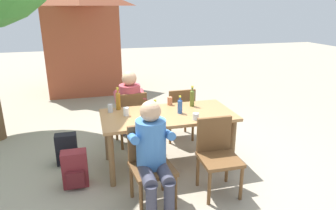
% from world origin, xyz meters
% --- Properties ---
extents(ground_plane, '(24.00, 24.00, 0.00)m').
position_xyz_m(ground_plane, '(0.00, 0.00, 0.00)').
color(ground_plane, gray).
extents(dining_table, '(1.74, 0.85, 0.74)m').
position_xyz_m(dining_table, '(0.00, 0.00, 0.65)').
color(dining_table, '#A37547').
rests_on(dining_table, ground_plane).
extents(chair_near_left, '(0.49, 0.49, 0.87)m').
position_xyz_m(chair_near_left, '(-0.40, -0.73, 0.49)').
color(chair_near_left, brown).
rests_on(chair_near_left, ground_plane).
extents(chair_far_left, '(0.48, 0.48, 0.87)m').
position_xyz_m(chair_far_left, '(-0.38, 0.73, 0.49)').
color(chair_far_left, brown).
rests_on(chair_far_left, ground_plane).
extents(chair_far_right, '(0.44, 0.44, 0.87)m').
position_xyz_m(chair_far_right, '(0.39, 0.73, 0.49)').
color(chair_far_right, brown).
rests_on(chair_far_right, ground_plane).
extents(chair_near_right, '(0.45, 0.45, 0.87)m').
position_xyz_m(chair_near_right, '(0.39, -0.73, 0.49)').
color(chair_near_right, brown).
rests_on(chair_near_right, ground_plane).
extents(person_in_white_shirt, '(0.47, 0.61, 1.18)m').
position_xyz_m(person_in_white_shirt, '(-0.39, -0.84, 0.66)').
color(person_in_white_shirt, '#3D70B2').
rests_on(person_in_white_shirt, ground_plane).
extents(person_in_plaid_shirt, '(0.47, 0.61, 1.18)m').
position_xyz_m(person_in_plaid_shirt, '(-0.39, 0.84, 0.66)').
color(person_in_plaid_shirt, '#B7424C').
rests_on(person_in_plaid_shirt, ground_plane).
extents(bottle_green, '(0.06, 0.06, 0.22)m').
position_xyz_m(bottle_green, '(-0.18, -0.05, 0.84)').
color(bottle_green, '#287A38').
rests_on(bottle_green, dining_table).
extents(bottle_amber, '(0.06, 0.06, 0.31)m').
position_xyz_m(bottle_amber, '(-0.61, 0.34, 0.88)').
color(bottle_amber, '#996019').
rests_on(bottle_amber, dining_table).
extents(bottle_olive, '(0.06, 0.06, 0.30)m').
position_xyz_m(bottle_olive, '(0.41, 0.22, 0.87)').
color(bottle_olive, '#566623').
rests_on(bottle_olive, dining_table).
extents(bottle_blue, '(0.06, 0.06, 0.24)m').
position_xyz_m(bottle_blue, '(0.16, -0.02, 0.84)').
color(bottle_blue, '#2D56A3').
rests_on(bottle_blue, dining_table).
extents(cup_white, '(0.07, 0.07, 0.11)m').
position_xyz_m(cup_white, '(-0.54, 0.07, 0.79)').
color(cup_white, white).
rests_on(cup_white, dining_table).
extents(cup_terracotta, '(0.07, 0.07, 0.12)m').
position_xyz_m(cup_terracotta, '(0.12, 0.35, 0.80)').
color(cup_terracotta, '#BC6B47').
rests_on(cup_terracotta, dining_table).
extents(cup_glass, '(0.08, 0.08, 0.08)m').
position_xyz_m(cup_glass, '(0.28, -0.30, 0.78)').
color(cup_glass, silver).
rests_on(cup_glass, dining_table).
extents(cup_steel, '(0.07, 0.07, 0.11)m').
position_xyz_m(cup_steel, '(-0.73, 0.26, 0.80)').
color(cup_steel, '#B2B7BC').
rests_on(cup_steel, dining_table).
extents(table_knife, '(0.13, 0.22, 0.01)m').
position_xyz_m(table_knife, '(-0.21, -0.26, 0.74)').
color(table_knife, silver).
rests_on(table_knife, dining_table).
extents(backpack_by_near_side, '(0.28, 0.21, 0.43)m').
position_xyz_m(backpack_by_near_side, '(-1.34, 0.37, 0.21)').
color(backpack_by_near_side, black).
rests_on(backpack_by_near_side, ground_plane).
extents(backpack_by_far_side, '(0.30, 0.23, 0.45)m').
position_xyz_m(backpack_by_far_side, '(-1.22, -0.23, 0.22)').
color(backpack_by_far_side, maroon).
rests_on(backpack_by_far_side, ground_plane).
extents(brick_kiosk, '(1.96, 1.81, 2.64)m').
position_xyz_m(brick_kiosk, '(-1.03, 4.35, 1.39)').
color(brick_kiosk, '#9E472D').
rests_on(brick_kiosk, ground_plane).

